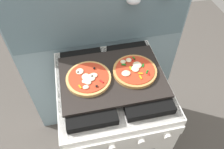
{
  "coord_description": "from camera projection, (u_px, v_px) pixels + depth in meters",
  "views": [
    {
      "loc": [
        -0.16,
        -0.73,
        1.78
      ],
      "look_at": [
        0.0,
        0.0,
        0.93
      ],
      "focal_mm": 35.08,
      "sensor_mm": 36.0,
      "label": 1
    }
  ],
  "objects": [
    {
      "name": "kitchen_backsplash",
      "position": [
        102.0,
        52.0,
        1.46
      ],
      "size": [
        1.1,
        0.09,
        1.55
      ],
      "color": "#7A939E",
      "rests_on": "ground_plane"
    },
    {
      "name": "pizza_left",
      "position": [
        89.0,
        78.0,
        1.12
      ],
      "size": [
        0.23,
        0.23,
        0.03
      ],
      "color": "tan",
      "rests_on": "baking_tray"
    },
    {
      "name": "stove",
      "position": [
        112.0,
        121.0,
        1.49
      ],
      "size": [
        0.6,
        0.64,
        0.9
      ],
      "color": "white",
      "rests_on": "ground_plane"
    },
    {
      "name": "pizza_right",
      "position": [
        135.0,
        70.0,
        1.15
      ],
      "size": [
        0.23,
        0.23,
        0.03
      ],
      "color": "#C18947",
      "rests_on": "baking_tray"
    },
    {
      "name": "ground_plane",
      "position": [
        112.0,
        148.0,
        1.83
      ],
      "size": [
        4.0,
        4.0,
        0.0
      ],
      "primitive_type": "plane",
      "color": "#4C4742"
    },
    {
      "name": "baking_tray",
      "position": [
        112.0,
        77.0,
        1.15
      ],
      "size": [
        0.54,
        0.38,
        0.02
      ],
      "primitive_type": "cube",
      "color": "black",
      "rests_on": "stove"
    }
  ]
}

